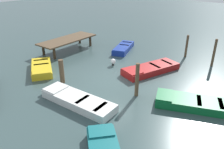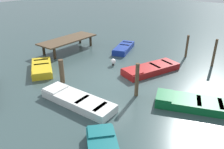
{
  "view_description": "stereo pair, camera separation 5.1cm",
  "coord_description": "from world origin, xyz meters",
  "px_view_note": "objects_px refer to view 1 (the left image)",
  "views": [
    {
      "loc": [
        -9.33,
        -7.57,
        5.99
      ],
      "look_at": [
        0.0,
        0.0,
        0.35
      ],
      "focal_mm": 35.89,
      "sensor_mm": 36.0,
      "label": 1
    },
    {
      "loc": [
        -9.3,
        -7.61,
        5.99
      ],
      "look_at": [
        0.0,
        0.0,
        0.35
      ],
      "focal_mm": 35.89,
      "sensor_mm": 36.0,
      "label": 2
    }
  ],
  "objects_px": {
    "mooring_piling_center": "(214,53)",
    "mooring_piling_near_left": "(137,80)",
    "rowboat_white": "(77,100)",
    "rowboat_yellow": "(42,68)",
    "rowboat_blue": "(123,48)",
    "dock_segment": "(68,40)",
    "rowboat_green": "(192,103)",
    "mooring_piling_far_left": "(62,71)",
    "marker_buoy": "(113,61)",
    "mooring_piling_near_right": "(187,46)",
    "rowboat_red": "(150,69)"
  },
  "relations": [
    {
      "from": "mooring_piling_near_left",
      "to": "rowboat_white",
      "type": "bearing_deg",
      "value": 144.61
    },
    {
      "from": "rowboat_white",
      "to": "mooring_piling_near_left",
      "type": "xyz_separation_m",
      "value": [
        2.51,
        -1.78,
        0.69
      ]
    },
    {
      "from": "dock_segment",
      "to": "rowboat_red",
      "type": "distance_m",
      "value": 7.46
    },
    {
      "from": "rowboat_blue",
      "to": "mooring_piling_near_right",
      "type": "relative_size",
      "value": 1.91
    },
    {
      "from": "rowboat_blue",
      "to": "mooring_piling_near_right",
      "type": "height_order",
      "value": "mooring_piling_near_right"
    },
    {
      "from": "rowboat_blue",
      "to": "dock_segment",
      "type": "bearing_deg",
      "value": -72.23
    },
    {
      "from": "rowboat_red",
      "to": "mooring_piling_near_left",
      "type": "height_order",
      "value": "mooring_piling_near_left"
    },
    {
      "from": "rowboat_red",
      "to": "mooring_piling_near_left",
      "type": "distance_m",
      "value": 3.3
    },
    {
      "from": "dock_segment",
      "to": "rowboat_yellow",
      "type": "bearing_deg",
      "value": -155.93
    },
    {
      "from": "rowboat_blue",
      "to": "rowboat_yellow",
      "type": "bearing_deg",
      "value": -34.29
    },
    {
      "from": "rowboat_white",
      "to": "rowboat_yellow",
      "type": "bearing_deg",
      "value": -18.41
    },
    {
      "from": "rowboat_green",
      "to": "mooring_piling_far_left",
      "type": "relative_size",
      "value": 2.6
    },
    {
      "from": "rowboat_red",
      "to": "mooring_piling_far_left",
      "type": "xyz_separation_m",
      "value": [
        -4.54,
        3.22,
        0.5
      ]
    },
    {
      "from": "dock_segment",
      "to": "rowboat_blue",
      "type": "bearing_deg",
      "value": -53.82
    },
    {
      "from": "rowboat_red",
      "to": "mooring_piling_near_right",
      "type": "height_order",
      "value": "mooring_piling_near_right"
    },
    {
      "from": "mooring_piling_near_right",
      "to": "mooring_piling_far_left",
      "type": "bearing_deg",
      "value": 155.91
    },
    {
      "from": "mooring_piling_near_right",
      "to": "rowboat_yellow",
      "type": "bearing_deg",
      "value": 143.7
    },
    {
      "from": "dock_segment",
      "to": "rowboat_yellow",
      "type": "xyz_separation_m",
      "value": [
        -3.89,
        -1.87,
        -0.62
      ]
    },
    {
      "from": "rowboat_white",
      "to": "mooring_piling_center",
      "type": "distance_m",
      "value": 9.84
    },
    {
      "from": "mooring_piling_far_left",
      "to": "mooring_piling_center",
      "type": "bearing_deg",
      "value": -36.47
    },
    {
      "from": "dock_segment",
      "to": "mooring_piling_near_right",
      "type": "distance_m",
      "value": 9.26
    },
    {
      "from": "rowboat_green",
      "to": "mooring_piling_near_right",
      "type": "distance_m",
      "value": 7.04
    },
    {
      "from": "mooring_piling_near_left",
      "to": "marker_buoy",
      "type": "distance_m",
      "value": 4.32
    },
    {
      "from": "rowboat_white",
      "to": "rowboat_red",
      "type": "distance_m",
      "value": 5.65
    },
    {
      "from": "mooring_piling_center",
      "to": "mooring_piling_near_left",
      "type": "relative_size",
      "value": 1.04
    },
    {
      "from": "marker_buoy",
      "to": "rowboat_white",
      "type": "bearing_deg",
      "value": -160.61
    },
    {
      "from": "rowboat_white",
      "to": "mooring_piling_center",
      "type": "xyz_separation_m",
      "value": [
        9.13,
        -3.59,
        0.73
      ]
    },
    {
      "from": "mooring_piling_center",
      "to": "mooring_piling_near_right",
      "type": "bearing_deg",
      "value": 75.4
    },
    {
      "from": "mooring_piling_center",
      "to": "mooring_piling_near_left",
      "type": "height_order",
      "value": "mooring_piling_center"
    },
    {
      "from": "rowboat_yellow",
      "to": "rowboat_blue",
      "type": "relative_size",
      "value": 0.97
    },
    {
      "from": "rowboat_yellow",
      "to": "mooring_piling_near_right",
      "type": "height_order",
      "value": "mooring_piling_near_right"
    },
    {
      "from": "rowboat_green",
      "to": "mooring_piling_far_left",
      "type": "distance_m",
      "value": 7.21
    },
    {
      "from": "rowboat_blue",
      "to": "mooring_piling_center",
      "type": "height_order",
      "value": "mooring_piling_center"
    },
    {
      "from": "mooring_piling_center",
      "to": "marker_buoy",
      "type": "distance_m",
      "value": 6.81
    },
    {
      "from": "rowboat_green",
      "to": "marker_buoy",
      "type": "xyz_separation_m",
      "value": [
        1.61,
        6.17,
        0.07
      ]
    },
    {
      "from": "rowboat_white",
      "to": "rowboat_green",
      "type": "distance_m",
      "value": 5.54
    },
    {
      "from": "rowboat_blue",
      "to": "mooring_piling_center",
      "type": "relative_size",
      "value": 1.69
    },
    {
      "from": "rowboat_white",
      "to": "mooring_piling_near_left",
      "type": "height_order",
      "value": "mooring_piling_near_left"
    },
    {
      "from": "rowboat_yellow",
      "to": "mooring_piling_far_left",
      "type": "distance_m",
      "value": 2.39
    },
    {
      "from": "mooring_piling_far_left",
      "to": "rowboat_yellow",
      "type": "bearing_deg",
      "value": 84.94
    },
    {
      "from": "rowboat_blue",
      "to": "mooring_piling_far_left",
      "type": "relative_size",
      "value": 2.26
    },
    {
      "from": "rowboat_yellow",
      "to": "dock_segment",
      "type": "bearing_deg",
      "value": 149.28
    },
    {
      "from": "rowboat_green",
      "to": "marker_buoy",
      "type": "bearing_deg",
      "value": -37.06
    },
    {
      "from": "rowboat_blue",
      "to": "rowboat_green",
      "type": "height_order",
      "value": "same"
    },
    {
      "from": "marker_buoy",
      "to": "rowboat_yellow",
      "type": "bearing_deg",
      "value": 140.92
    },
    {
      "from": "marker_buoy",
      "to": "rowboat_green",
      "type": "bearing_deg",
      "value": -104.6
    },
    {
      "from": "mooring_piling_near_left",
      "to": "marker_buoy",
      "type": "xyz_separation_m",
      "value": [
        2.42,
        3.52,
        -0.62
      ]
    },
    {
      "from": "mooring_piling_center",
      "to": "dock_segment",
      "type": "bearing_deg",
      "value": 111.42
    },
    {
      "from": "rowboat_yellow",
      "to": "mooring_piling_near_right",
      "type": "relative_size",
      "value": 1.85
    },
    {
      "from": "mooring_piling_center",
      "to": "rowboat_blue",
      "type": "bearing_deg",
      "value": 100.53
    }
  ]
}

